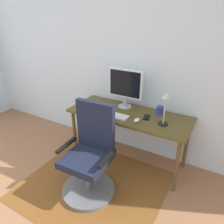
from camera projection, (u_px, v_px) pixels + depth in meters
wall_back at (120, 58)px, 2.83m from camera, size 6.00×0.10×2.60m
area_rug at (94, 185)px, 2.50m from camera, size 1.57×1.39×0.01m
desk at (129, 119)px, 2.67m from camera, size 1.52×0.60×0.71m
monitor at (125, 85)px, 2.70m from camera, size 0.46×0.18×0.51m
keyboard at (111, 114)px, 2.60m from camera, size 0.43×0.13×0.02m
computer_mouse at (137, 120)px, 2.44m from camera, size 0.06×0.10×0.03m
coffee_cup at (160, 110)px, 2.61m from camera, size 0.08×0.08×0.10m
cell_phone at (147, 117)px, 2.54m from camera, size 0.10×0.15×0.01m
desk_lamp at (165, 104)px, 2.28m from camera, size 0.11×0.11×0.38m
office_chair at (90, 161)px, 2.30m from camera, size 0.59×0.59×1.03m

